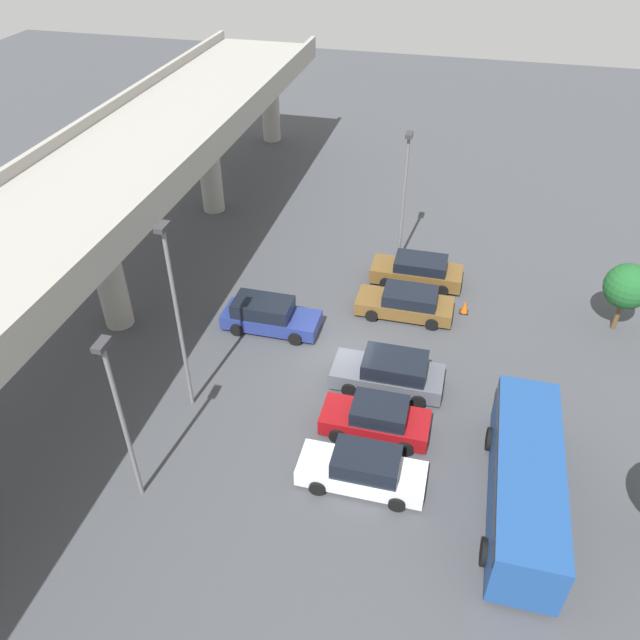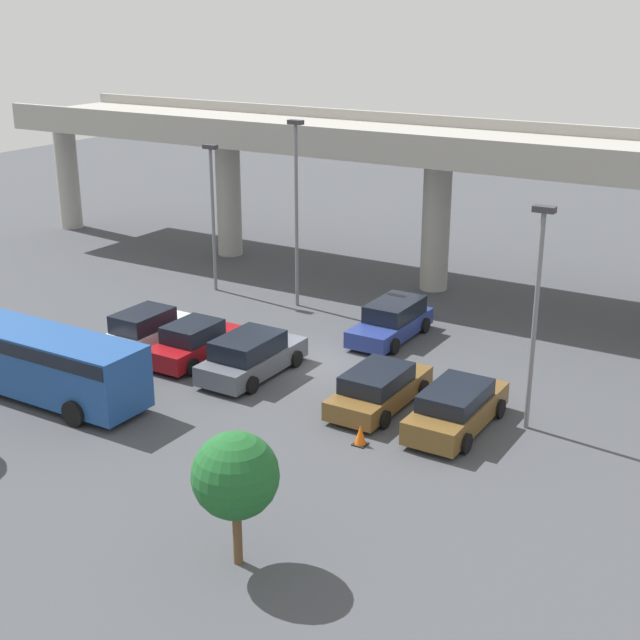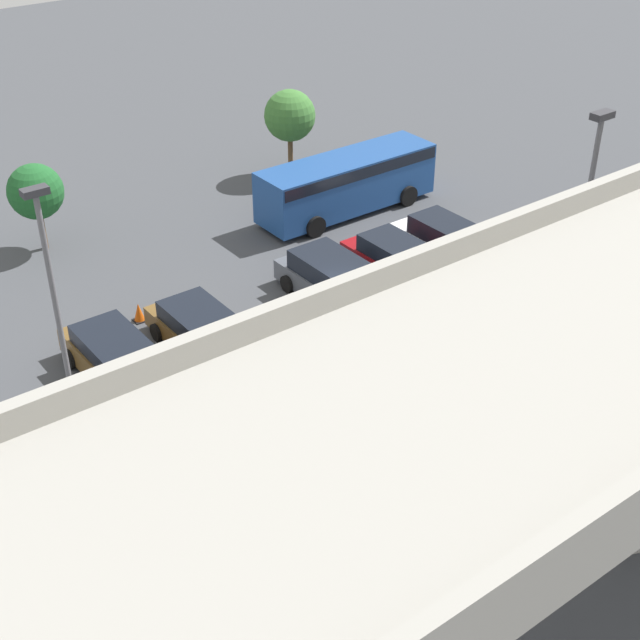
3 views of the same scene
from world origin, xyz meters
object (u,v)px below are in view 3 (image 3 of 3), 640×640
object	(u,v)px
parked_car_1	(393,260)
parked_car_3	(392,392)
parked_car_5	(116,359)
shuttle_bus	(347,180)
lamp_post_by_overpass	(582,231)
tree_front_left	(290,116)
lamp_post_near_aisle	(54,293)
traffic_cone	(139,313)
tree_front_centre	(36,192)
parked_car_2	(332,280)
parked_car_4	(202,332)
parked_car_0	(444,241)

from	to	relation	value
parked_car_1	parked_car_3	xyz separation A→B (m)	(5.57, 6.35, 0.02)
parked_car_1	parked_car_5	distance (m)	11.38
parked_car_1	parked_car_5	world-z (taller)	parked_car_1
shuttle_bus	lamp_post_by_overpass	world-z (taller)	lamp_post_by_overpass
shuttle_bus	tree_front_left	size ratio (longest dim) A/B	2.02
lamp_post_near_aisle	parked_car_5	bearing A→B (deg)	-147.08
parked_car_1	traffic_cone	distance (m)	9.70
parked_car_1	tree_front_centre	world-z (taller)	tree_front_centre
parked_car_3	parked_car_5	size ratio (longest dim) A/B	0.98
parked_car_2	parked_car_1	bearing A→B (deg)	88.02
parked_car_4	traffic_cone	world-z (taller)	parked_car_4
parked_car_4	tree_front_left	xyz separation A→B (m)	(-11.09, -10.47, 2.21)
parked_car_2	parked_car_0	bearing A→B (deg)	88.61
tree_front_left	parked_car_3	bearing A→B (deg)	63.80
parked_car_0	shuttle_bus	distance (m)	5.77
traffic_cone	parked_car_3	bearing A→B (deg)	111.31
parked_car_3	parked_car_4	bearing A→B (deg)	23.36
parked_car_1	parked_car_3	distance (m)	8.45
parked_car_0	tree_front_centre	size ratio (longest dim) A/B	1.31
parked_car_1	tree_front_centre	size ratio (longest dim) A/B	1.21
lamp_post_by_overpass	tree_front_centre	xyz separation A→B (m)	(9.96, -18.24, -2.53)
traffic_cone	tree_front_left	bearing A→B (deg)	-147.73
parked_car_0	parked_car_1	world-z (taller)	parked_car_0
lamp_post_near_aisle	tree_front_left	xyz separation A→B (m)	(-16.12, -11.56, -1.57)
parked_car_4	lamp_post_by_overpass	distance (m)	12.54
parked_car_2	lamp_post_by_overpass	size ratio (longest dim) A/B	0.56
parked_car_2	parked_car_3	xyz separation A→B (m)	(2.74, 6.44, -0.02)
parked_car_5	lamp_post_near_aisle	size ratio (longest dim) A/B	0.64
traffic_cone	parked_car_4	bearing A→B (deg)	106.60
parked_car_5	tree_front_left	size ratio (longest dim) A/B	1.18
shuttle_bus	tree_front_left	xyz separation A→B (m)	(-0.46, -4.87, 1.40)
lamp_post_by_overpass	tree_front_centre	size ratio (longest dim) A/B	2.40
parked_car_0	parked_car_3	world-z (taller)	parked_car_0
parked_car_4	lamp_post_near_aisle	size ratio (longest dim) A/B	0.64
parked_car_4	tree_front_centre	distance (m)	10.46
shuttle_bus	lamp_post_by_overpass	bearing A→B (deg)	-98.42
lamp_post_near_aisle	traffic_cone	distance (m)	7.12
parked_car_0	parked_car_4	world-z (taller)	parked_car_0
parked_car_5	lamp_post_by_overpass	distance (m)	14.88
parked_car_0	parked_car_3	size ratio (longest dim) A/B	1.00
parked_car_4	parked_car_0	bearing A→B (deg)	89.43
parked_car_2	parked_car_5	distance (m)	8.55
tree_front_centre	traffic_cone	xyz separation A→B (m)	(-0.48, 7.29, -2.17)
shuttle_bus	traffic_cone	size ratio (longest dim) A/B	11.85
parked_car_5	tree_front_centre	size ratio (longest dim) A/B	1.35
parked_car_1	tree_front_centre	bearing A→B (deg)	-136.70
parked_car_3	traffic_cone	distance (m)	10.04
parked_car_5	lamp_post_by_overpass	world-z (taller)	lamp_post_by_overpass
shuttle_bus	parked_car_1	bearing A→B (deg)	-111.87
parked_car_4	traffic_cone	distance (m)	3.07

